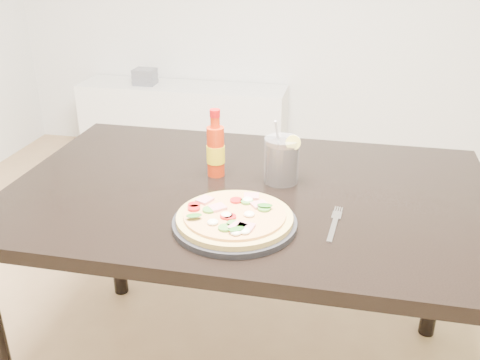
% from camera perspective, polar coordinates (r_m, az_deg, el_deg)
% --- Properties ---
extents(dining_table, '(1.40, 0.90, 0.75)m').
position_cam_1_polar(dining_table, '(1.60, 0.90, -3.54)').
color(dining_table, black).
rests_on(dining_table, ground).
extents(plate, '(0.32, 0.32, 0.02)m').
position_cam_1_polar(plate, '(1.36, -0.57, -4.62)').
color(plate, black).
rests_on(plate, dining_table).
extents(pizza, '(0.30, 0.30, 0.03)m').
position_cam_1_polar(pizza, '(1.35, -0.60, -3.93)').
color(pizza, '#D4B65F').
rests_on(pizza, plate).
extents(hot_sauce_bottle, '(0.06, 0.06, 0.21)m').
position_cam_1_polar(hot_sauce_bottle, '(1.62, -2.61, 3.24)').
color(hot_sauce_bottle, red).
rests_on(hot_sauce_bottle, dining_table).
extents(cola_cup, '(0.11, 0.10, 0.19)m').
position_cam_1_polar(cola_cup, '(1.59, 4.46, 2.02)').
color(cola_cup, black).
rests_on(cola_cup, dining_table).
extents(fork, '(0.03, 0.19, 0.00)m').
position_cam_1_polar(fork, '(1.40, 10.07, -4.49)').
color(fork, silver).
rests_on(fork, dining_table).
extents(media_console, '(1.40, 0.34, 0.50)m').
position_cam_1_polar(media_console, '(3.72, -6.05, 6.26)').
color(media_console, white).
rests_on(media_console, ground).
extents(cd_stack, '(0.14, 0.12, 0.10)m').
position_cam_1_polar(cd_stack, '(3.71, -10.11, 10.80)').
color(cd_stack, slate).
rests_on(cd_stack, media_console).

